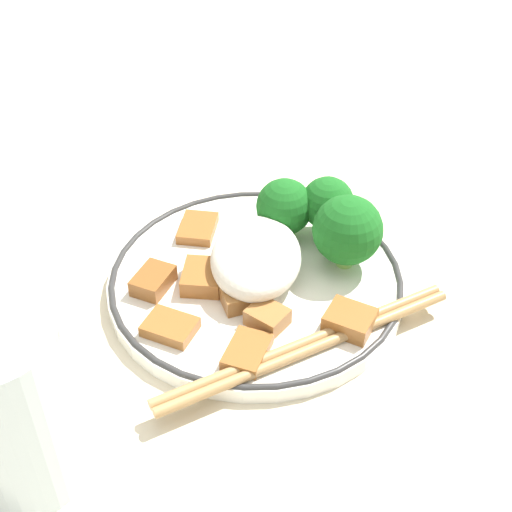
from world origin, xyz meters
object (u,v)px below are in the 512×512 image
Objects in this scene: plate at (256,280)px; broccoli_back_right at (285,208)px; chopsticks at (308,346)px; drinking_glass at (12,410)px; broccoli_back_left at (348,230)px; broccoli_back_center at (327,204)px.

broccoli_back_right is at bearing 160.43° from plate.
chopsticks is 0.19m from drinking_glass.
broccoli_back_right reaches higher than chopsticks.
plate is 1.98× the size of drinking_glass.
broccoli_back_left is 0.30× the size of chopsticks.
drinking_glass is at bearing -58.81° from chopsticks.
broccoli_back_left is 0.06m from broccoli_back_right.
broccoli_back_center is (-0.04, -0.01, -0.00)m from broccoli_back_left.
chopsticks is at bearing 9.81° from broccoli_back_right.
broccoli_back_right is at bearing -170.19° from chopsticks.
chopsticks is at bearing 121.19° from drinking_glass.
broccoli_back_right is at bearing 147.96° from drinking_glass.
chopsticks is 1.75× the size of drinking_glass.
drinking_glass reaches higher than broccoli_back_left.
broccoli_back_center is at bearing 142.60° from drinking_glass.
chopsticks is (0.13, 0.02, -0.02)m from broccoli_back_right.
plate is at bearing 144.64° from drinking_glass.
drinking_glass is (0.17, -0.12, 0.05)m from plate.
broccoli_back_left is at bearing 21.50° from broccoli_back_center.
plate is at bearing -150.90° from chopsticks.
broccoli_back_center is 0.46× the size of drinking_glass.
plate is at bearing -42.92° from broccoli_back_center.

